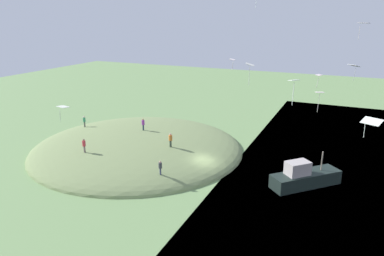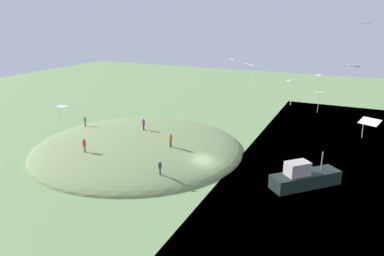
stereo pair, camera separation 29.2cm
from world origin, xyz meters
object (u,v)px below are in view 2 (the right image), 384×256
at_px(person_near_shore, 144,123).
at_px(kite_5, 249,66).
at_px(kite_3, 319,76).
at_px(kite_8, 232,60).
at_px(person_watching_kites, 85,120).
at_px(person_on_hilltop, 160,166).
at_px(boat_on_lake, 304,178).
at_px(person_with_child, 84,144).
at_px(kite_12, 363,24).
at_px(kite_11, 369,122).
at_px(person_walking_path, 171,138).
at_px(kite_7, 355,66).
at_px(kite_10, 319,94).
at_px(kite_9, 292,83).
at_px(kite_1, 62,107).

xyz_separation_m(person_near_shore, kite_5, (-17.57, 10.65, 10.15)).
xyz_separation_m(kite_3, kite_5, (4.52, 13.08, 2.48)).
bearing_deg(kite_8, person_watching_kites, -7.93).
height_order(person_on_hilltop, kite_8, kite_8).
relative_size(boat_on_lake, person_watching_kites, 4.19).
bearing_deg(person_on_hilltop, person_watching_kites, 10.14).
bearing_deg(kite_5, person_with_child, -3.62).
xyz_separation_m(boat_on_lake, kite_12, (-3.60, -0.97, 15.54)).
bearing_deg(kite_8, person_near_shore, -16.09).
bearing_deg(person_watching_kites, kite_3, 147.67).
distance_m(person_near_shore, person_watching_kites, 9.81).
bearing_deg(person_watching_kites, kite_11, 116.80).
xyz_separation_m(person_walking_path, kite_7, (-19.37, -7.80, 8.90)).
xyz_separation_m(kite_5, kite_11, (-9.24, 7.30, -1.82)).
bearing_deg(person_with_child, kite_10, -147.79).
xyz_separation_m(person_walking_path, kite_11, (-20.55, 14.14, 8.49)).
bearing_deg(kite_7, person_on_hilltop, 39.14).
bearing_deg(person_near_shore, kite_5, 51.87).
relative_size(kite_5, kite_11, 1.51).
relative_size(person_walking_path, kite_3, 1.13).
distance_m(kite_9, kite_11, 5.18).
distance_m(kite_7, kite_8, 14.26).
bearing_deg(kite_8, kite_1, 56.97).
bearing_deg(boat_on_lake, kite_12, 149.51).
distance_m(person_walking_path, kite_11, 26.35).
relative_size(person_with_child, kite_11, 1.36).
bearing_deg(kite_9, boat_on_lake, -90.71).
height_order(kite_1, kite_12, kite_12).
bearing_deg(kite_12, kite_7, -88.18).
distance_m(kite_7, kite_12, 8.54).
height_order(boat_on_lake, kite_11, kite_11).
distance_m(kite_7, kite_11, 21.98).
relative_size(kite_1, kite_9, 0.78).
height_order(boat_on_lake, kite_3, kite_3).
xyz_separation_m(person_on_hilltop, kite_1, (4.02, 8.61, 7.93)).
relative_size(boat_on_lake, kite_7, 3.75).
xyz_separation_m(kite_8, kite_10, (-8.87, -1.69, -3.17)).
xyz_separation_m(kite_9, kite_10, (-0.63, -14.27, -3.46)).
xyz_separation_m(person_walking_path, kite_8, (-7.60, 0.19, 9.87)).
height_order(person_near_shore, kite_3, kite_3).
bearing_deg(kite_12, person_watching_kites, -3.89).
bearing_deg(person_watching_kites, kite_8, 134.11).
bearing_deg(kite_12, kite_9, 74.41).
bearing_deg(person_watching_kites, person_walking_path, 131.09).
height_order(person_near_shore, person_watching_kites, person_near_shore).
distance_m(person_walking_path, kite_10, 17.84).
distance_m(kite_1, kite_5, 15.84).
bearing_deg(person_walking_path, boat_on_lake, 93.13).
relative_size(kite_1, kite_10, 0.61).
height_order(boat_on_lake, person_walking_path, person_walking_path).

